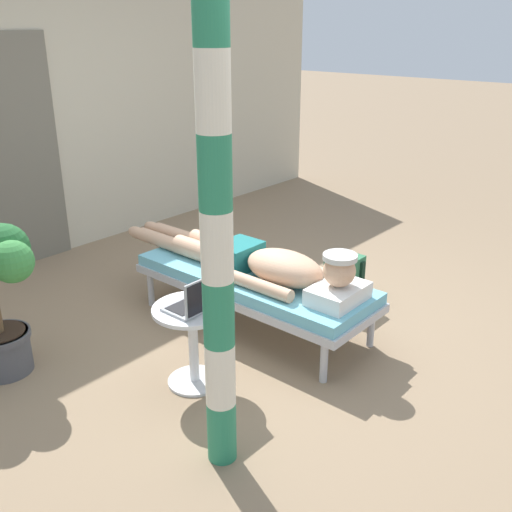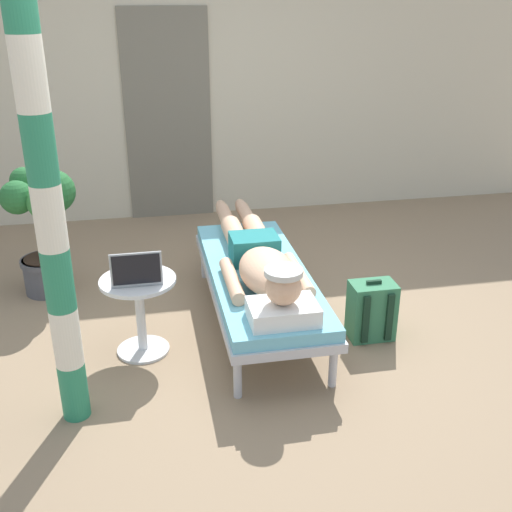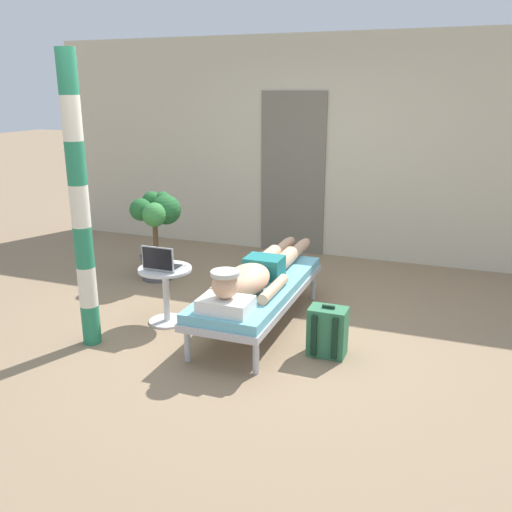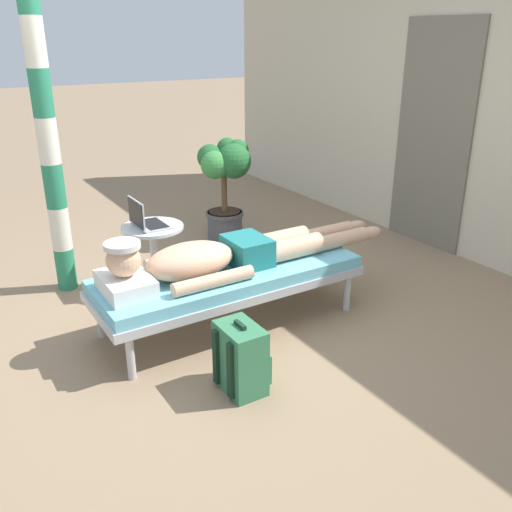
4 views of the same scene
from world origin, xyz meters
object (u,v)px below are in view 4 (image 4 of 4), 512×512
(backpack, at_px, (241,358))
(potted_plant, at_px, (225,180))
(lounge_chair, at_px, (229,278))
(person_reclining, at_px, (222,256))
(side_table, at_px, (154,246))
(laptop, at_px, (145,220))
(porch_post, at_px, (48,141))

(backpack, xyz_separation_m, potted_plant, (-2.20, 1.13, 0.41))
(lounge_chair, bearing_deg, person_reclining, -90.00)
(side_table, bearing_deg, laptop, -90.00)
(side_table, bearing_deg, person_reclining, 11.38)
(side_table, bearing_deg, lounge_chair, 14.81)
(person_reclining, bearing_deg, potted_plant, 150.12)
(person_reclining, relative_size, potted_plant, 2.22)
(person_reclining, relative_size, porch_post, 0.92)
(person_reclining, bearing_deg, lounge_chair, 90.00)
(porch_post, bearing_deg, laptop, 55.20)
(person_reclining, height_order, porch_post, porch_post)
(laptop, height_order, backpack, laptop)
(side_table, bearing_deg, backpack, -4.12)
(laptop, bearing_deg, potted_plant, 122.21)
(lounge_chair, relative_size, backpack, 4.36)
(backpack, bearing_deg, laptop, 177.80)
(laptop, height_order, potted_plant, potted_plant)
(potted_plant, bearing_deg, side_table, -56.51)
(lounge_chair, xyz_separation_m, side_table, (-0.81, -0.22, 0.01))
(side_table, relative_size, porch_post, 0.22)
(backpack, bearing_deg, potted_plant, 152.83)
(lounge_chair, xyz_separation_m, person_reclining, (0.00, -0.05, 0.17))
(porch_post, bearing_deg, backpack, 14.42)
(side_table, distance_m, laptop, 0.23)
(person_reclining, xyz_separation_m, potted_plant, (-1.49, 0.86, 0.09))
(porch_post, bearing_deg, potted_plant, 100.24)
(lounge_chair, xyz_separation_m, backpack, (0.71, -0.33, -0.15))
(porch_post, bearing_deg, side_table, 57.55)
(backpack, xyz_separation_m, porch_post, (-1.91, -0.49, 0.98))
(lounge_chair, bearing_deg, potted_plant, 151.63)
(laptop, bearing_deg, porch_post, -124.80)
(side_table, xyz_separation_m, laptop, (0.00, -0.05, 0.23))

